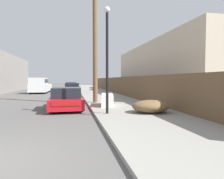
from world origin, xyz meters
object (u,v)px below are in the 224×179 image
(discarded_fridge, at_px, (107,100))
(utility_pole, at_px, (95,33))
(car_parked_mid, at_px, (73,89))
(car_parked_far, at_px, (72,86))
(brush_pile, at_px, (151,106))
(parked_sports_car_red, at_px, (66,99))
(street_lamp, at_px, (107,52))
(pedestrian, at_px, (95,85))
(pickup_truck, at_px, (40,85))

(discarded_fridge, xyz_separation_m, utility_pole, (-0.49, 1.83, 4.29))
(discarded_fridge, bearing_deg, car_parked_mid, 107.97)
(car_parked_far, xyz_separation_m, brush_pile, (3.61, -23.20, -0.19))
(car_parked_mid, bearing_deg, parked_sports_car_red, -88.10)
(utility_pole, bearing_deg, street_lamp, -89.73)
(parked_sports_car_red, xyz_separation_m, car_parked_far, (0.30, 20.41, 0.04))
(street_lamp, bearing_deg, car_parked_mid, 95.59)
(parked_sports_car_red, xyz_separation_m, pedestrian, (3.50, 16.70, 0.38))
(car_parked_mid, bearing_deg, brush_pile, -73.42)
(utility_pole, height_order, pedestrian, utility_pole)
(car_parked_far, distance_m, utility_pole, 19.07)
(car_parked_far, height_order, pickup_truck, pickup_truck)
(parked_sports_car_red, distance_m, pickup_truck, 14.80)
(pedestrian, bearing_deg, utility_pole, -96.32)
(car_parked_mid, distance_m, car_parked_far, 7.85)
(car_parked_far, relative_size, brush_pile, 2.49)
(car_parked_mid, bearing_deg, discarded_fridge, -77.46)
(car_parked_mid, bearing_deg, utility_pole, -78.51)
(pickup_truck, distance_m, street_lamp, 17.95)
(street_lamp, xyz_separation_m, brush_pile, (2.03, -0.16, -2.46))
(discarded_fridge, bearing_deg, brush_pile, -51.91)
(pedestrian, bearing_deg, car_parked_mid, -126.88)
(car_parked_mid, bearing_deg, pedestrian, 56.81)
(parked_sports_car_red, height_order, street_lamp, street_lamp)
(parked_sports_car_red, xyz_separation_m, car_parked_mid, (0.39, 12.56, 0.04))
(pickup_truck, distance_m, pedestrian, 7.41)
(pickup_truck, height_order, utility_pole, utility_pole)
(discarded_fridge, height_order, utility_pole, utility_pole)
(utility_pole, height_order, brush_pile, utility_pole)
(street_lamp, bearing_deg, discarded_fridge, 80.08)
(discarded_fridge, distance_m, parked_sports_car_red, 2.35)
(parked_sports_car_red, bearing_deg, car_parked_far, 87.76)
(discarded_fridge, height_order, car_parked_mid, car_parked_mid)
(parked_sports_car_red, xyz_separation_m, street_lamp, (1.88, -2.63, 2.32))
(pickup_truck, bearing_deg, brush_pile, 115.20)
(discarded_fridge, distance_m, car_parked_mid, 12.68)
(utility_pole, bearing_deg, parked_sports_car_red, -134.99)
(pickup_truck, bearing_deg, discarded_fridge, 114.04)
(parked_sports_car_red, bearing_deg, car_parked_mid, 86.80)
(car_parked_mid, bearing_deg, street_lamp, -80.72)
(car_parked_mid, height_order, car_parked_far, car_parked_far)
(discarded_fridge, height_order, pedestrian, pedestrian)
(street_lamp, distance_m, brush_pile, 3.20)
(car_parked_far, xyz_separation_m, utility_pole, (1.56, -18.55, 4.15))
(car_parked_mid, height_order, brush_pile, car_parked_mid)
(car_parked_mid, xyz_separation_m, pickup_truck, (-3.93, 1.81, 0.34))
(car_parked_mid, relative_size, pedestrian, 2.77)
(parked_sports_car_red, relative_size, pedestrian, 2.57)
(car_parked_mid, relative_size, pickup_truck, 0.79)
(car_parked_mid, height_order, pickup_truck, pickup_truck)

